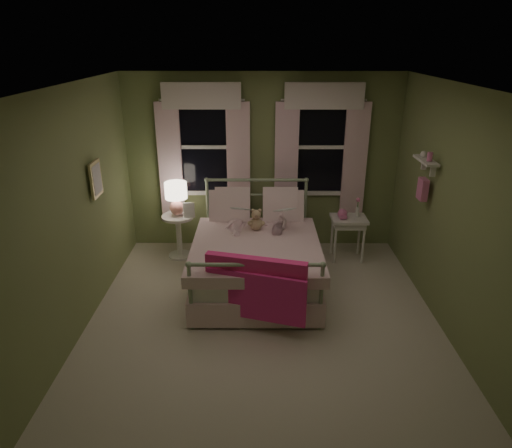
{
  "coord_description": "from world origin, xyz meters",
  "views": [
    {
      "loc": [
        -0.06,
        -4.49,
        3.01
      ],
      "look_at": [
        -0.09,
        0.45,
        1.0
      ],
      "focal_mm": 32.0,
      "sensor_mm": 36.0,
      "label": 1
    }
  ],
  "objects_px": {
    "table_lamp": "(176,195)",
    "nightstand_right": "(349,224)",
    "child_right": "(277,207)",
    "bed": "(256,258)",
    "teddy_bear": "(256,221)",
    "child_left": "(235,205)",
    "nightstand_left": "(179,230)"
  },
  "relations": [
    {
      "from": "bed",
      "to": "table_lamp",
      "type": "height_order",
      "value": "bed"
    },
    {
      "from": "nightstand_right",
      "to": "child_left",
      "type": "bearing_deg",
      "value": -168.1
    },
    {
      "from": "bed",
      "to": "child_left",
      "type": "height_order",
      "value": "child_left"
    },
    {
      "from": "child_left",
      "to": "nightstand_right",
      "type": "xyz_separation_m",
      "value": [
        1.6,
        0.34,
        -0.41
      ]
    },
    {
      "from": "child_left",
      "to": "table_lamp",
      "type": "distance_m",
      "value": 0.95
    },
    {
      "from": "child_left",
      "to": "teddy_bear",
      "type": "distance_m",
      "value": 0.36
    },
    {
      "from": "nightstand_left",
      "to": "nightstand_right",
      "type": "distance_m",
      "value": 2.46
    },
    {
      "from": "child_left",
      "to": "nightstand_right",
      "type": "distance_m",
      "value": 1.69
    },
    {
      "from": "child_right",
      "to": "nightstand_left",
      "type": "xyz_separation_m",
      "value": [
        -1.42,
        0.41,
        -0.51
      ]
    },
    {
      "from": "nightstand_left",
      "to": "table_lamp",
      "type": "relative_size",
      "value": 1.35
    },
    {
      "from": "table_lamp",
      "to": "nightstand_right",
      "type": "height_order",
      "value": "table_lamp"
    },
    {
      "from": "bed",
      "to": "nightstand_left",
      "type": "bearing_deg",
      "value": 143.82
    },
    {
      "from": "child_left",
      "to": "child_right",
      "type": "distance_m",
      "value": 0.56
    },
    {
      "from": "bed",
      "to": "teddy_bear",
      "type": "xyz_separation_m",
      "value": [
        -0.0,
        0.26,
        0.41
      ]
    },
    {
      "from": "bed",
      "to": "nightstand_right",
      "type": "relative_size",
      "value": 3.18
    },
    {
      "from": "bed",
      "to": "child_left",
      "type": "bearing_deg",
      "value": 123.6
    },
    {
      "from": "child_left",
      "to": "table_lamp",
      "type": "height_order",
      "value": "child_left"
    },
    {
      "from": "nightstand_left",
      "to": "bed",
      "type": "bearing_deg",
      "value": -36.18
    },
    {
      "from": "child_left",
      "to": "nightstand_left",
      "type": "distance_m",
      "value": 1.09
    },
    {
      "from": "nightstand_left",
      "to": "table_lamp",
      "type": "xyz_separation_m",
      "value": [
        0.0,
        -0.0,
        0.54
      ]
    },
    {
      "from": "teddy_bear",
      "to": "nightstand_right",
      "type": "height_order",
      "value": "teddy_bear"
    },
    {
      "from": "child_right",
      "to": "teddy_bear",
      "type": "xyz_separation_m",
      "value": [
        -0.28,
        -0.16,
        -0.13
      ]
    },
    {
      "from": "bed",
      "to": "nightstand_right",
      "type": "bearing_deg",
      "value": 29.87
    },
    {
      "from": "bed",
      "to": "child_right",
      "type": "distance_m",
      "value": 0.74
    },
    {
      "from": "teddy_bear",
      "to": "nightstand_right",
      "type": "relative_size",
      "value": 0.48
    },
    {
      "from": "bed",
      "to": "teddy_bear",
      "type": "relative_size",
      "value": 6.68
    },
    {
      "from": "nightstand_left",
      "to": "table_lamp",
      "type": "height_order",
      "value": "table_lamp"
    },
    {
      "from": "bed",
      "to": "nightstand_right",
      "type": "distance_m",
      "value": 1.53
    },
    {
      "from": "child_left",
      "to": "nightstand_right",
      "type": "relative_size",
      "value": 1.21
    },
    {
      "from": "child_right",
      "to": "table_lamp",
      "type": "distance_m",
      "value": 1.48
    },
    {
      "from": "table_lamp",
      "to": "bed",
      "type": "bearing_deg",
      "value": -36.18
    },
    {
      "from": "child_right",
      "to": "nightstand_right",
      "type": "distance_m",
      "value": 1.16
    }
  ]
}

